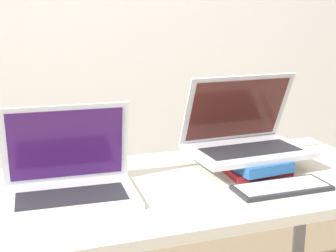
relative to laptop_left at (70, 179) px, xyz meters
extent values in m
cube|color=beige|center=(0.28, 0.00, -0.07)|extent=(1.46, 0.62, 0.03)
cylinder|color=gray|center=(0.95, 0.25, -0.45)|extent=(0.05, 0.05, 0.73)
cube|color=silver|center=(0.00, -0.03, -0.04)|extent=(0.37, 0.26, 0.02)
cube|color=#232328|center=(0.00, -0.05, -0.03)|extent=(0.30, 0.14, 0.00)
cube|color=silver|center=(0.00, 0.06, 0.08)|extent=(0.36, 0.08, 0.24)
cube|color=#381451|center=(0.00, 0.06, 0.08)|extent=(0.32, 0.06, 0.21)
cube|color=maroon|center=(0.59, 0.05, -0.04)|extent=(0.20, 0.27, 0.02)
cube|color=#235693|center=(0.58, 0.04, -0.01)|extent=(0.19, 0.29, 0.03)
cube|color=silver|center=(0.58, 0.04, 0.01)|extent=(0.39, 0.27, 0.02)
cube|color=#232328|center=(0.58, 0.03, 0.02)|extent=(0.32, 0.15, 0.00)
cube|color=silver|center=(0.58, 0.12, 0.14)|extent=(0.38, 0.12, 0.24)
cube|color=#4C1E19|center=(0.58, 0.12, 0.13)|extent=(0.34, 0.10, 0.21)
cube|color=#28282D|center=(0.59, -0.15, -0.04)|extent=(0.28, 0.11, 0.01)
cube|color=silver|center=(0.59, -0.15, -0.04)|extent=(0.26, 0.09, 0.00)
camera|label=1|loc=(-0.14, -1.25, 0.46)|focal=50.00mm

